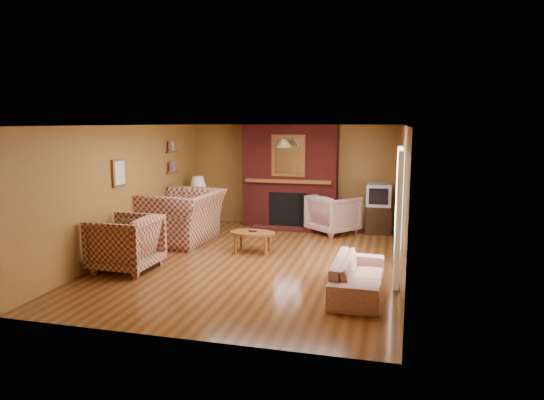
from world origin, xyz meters
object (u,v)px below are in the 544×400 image
(plaid_armchair, at_px, (125,243))
(plaid_loveseat, at_px, (182,217))
(fireplace, at_px, (290,177))
(floral_armchair, at_px, (333,214))
(floral_sofa, at_px, (358,276))
(tv_stand, at_px, (378,219))
(table_lamp, at_px, (198,188))
(coffee_table, at_px, (253,234))
(side_table, at_px, (199,215))
(crt_tv, at_px, (379,195))

(plaid_armchair, bearing_deg, plaid_loveseat, 178.67)
(fireplace, xyz_separation_m, floral_armchair, (1.07, -0.42, -0.75))
(floral_sofa, distance_m, tv_stand, 4.01)
(plaid_armchair, height_order, tv_stand, plaid_armchair)
(fireplace, height_order, plaid_armchair, fireplace)
(fireplace, height_order, table_lamp, fireplace)
(plaid_loveseat, height_order, plaid_armchair, plaid_loveseat)
(floral_sofa, relative_size, table_lamp, 2.75)
(tv_stand, bearing_deg, coffee_table, -139.33)
(floral_armchair, height_order, table_lamp, table_lamp)
(coffee_table, distance_m, table_lamp, 2.76)
(plaid_loveseat, distance_m, floral_armchair, 3.33)
(side_table, distance_m, tv_stand, 4.16)
(floral_armchair, height_order, tv_stand, floral_armchair)
(fireplace, relative_size, crt_tv, 4.45)
(fireplace, bearing_deg, plaid_loveseat, -132.51)
(fireplace, bearing_deg, crt_tv, -5.30)
(fireplace, xyz_separation_m, table_lamp, (-2.10, -0.53, -0.27))
(plaid_armchair, relative_size, side_table, 1.80)
(plaid_loveseat, height_order, coffee_table, plaid_loveseat)
(coffee_table, relative_size, side_table, 1.54)
(plaid_loveseat, xyz_separation_m, coffee_table, (1.65, -0.44, -0.17))
(plaid_loveseat, relative_size, floral_armchair, 1.72)
(floral_sofa, distance_m, side_table, 5.42)
(floral_armchair, relative_size, crt_tv, 1.75)
(side_table, bearing_deg, floral_armchair, 2.08)
(plaid_armchair, distance_m, floral_armchair, 4.71)
(coffee_table, xyz_separation_m, crt_tv, (2.25, 2.27, 0.51))
(plaid_loveseat, distance_m, floral_sofa, 4.35)
(tv_stand, distance_m, crt_tv, 0.56)
(coffee_table, height_order, side_table, side_table)
(plaid_armchair, relative_size, tv_stand, 1.64)
(floral_sofa, distance_m, floral_armchair, 3.87)
(plaid_armchair, distance_m, coffee_table, 2.35)
(plaid_loveseat, distance_m, table_lamp, 1.55)
(crt_tv, bearing_deg, plaid_armchair, -136.20)
(floral_sofa, distance_m, table_lamp, 5.46)
(floral_armchair, relative_size, tv_stand, 1.53)
(floral_armchair, xyz_separation_m, table_lamp, (-3.17, -0.12, 0.49))
(side_table, relative_size, crt_tv, 1.04)
(floral_armchair, xyz_separation_m, coffee_table, (-1.28, -2.04, -0.08))
(plaid_armchair, xyz_separation_m, coffee_table, (1.75, 1.57, -0.11))
(tv_stand, bearing_deg, crt_tv, -94.60)
(plaid_loveseat, height_order, floral_armchair, plaid_loveseat)
(floral_armchair, distance_m, crt_tv, 1.09)
(plaid_armchair, relative_size, floral_armchair, 1.07)
(plaid_armchair, distance_m, table_lamp, 3.52)
(plaid_loveseat, relative_size, side_table, 2.89)
(side_table, bearing_deg, coffee_table, -45.37)
(plaid_armchair, xyz_separation_m, tv_stand, (4.00, 3.84, -0.15))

